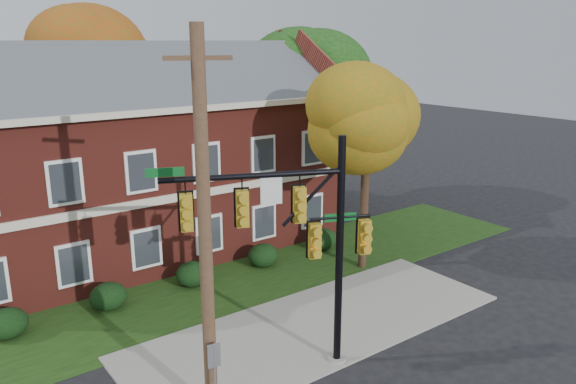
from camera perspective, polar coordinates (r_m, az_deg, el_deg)
ground at (r=19.81m, az=5.01°, el=-14.54°), size 120.00×120.00×0.00m
sidewalk at (r=20.45m, az=3.11°, el=-13.36°), size 14.00×5.00×0.08m
grass_strip at (r=24.11m, az=-4.57°, el=-8.82°), size 30.00×6.00×0.04m
apartment_building at (r=26.94m, az=-15.21°, el=4.34°), size 18.80×8.80×9.74m
hedge_far_left at (r=21.72m, az=-26.68°, el=-11.85°), size 1.40×1.26×1.05m
hedge_left at (r=22.40m, az=-17.78°, el=-10.07°), size 1.40×1.26×1.05m
hedge_center at (r=23.59m, az=-9.67°, el=-8.22°), size 1.40×1.26×1.05m
hedge_right at (r=25.21m, az=-2.54°, el=-6.44°), size 1.40×1.26×1.05m
hedge_far_right at (r=27.19m, az=3.60°, el=-4.82°), size 1.40×1.26×1.05m
tree_near_right at (r=23.84m, az=8.69°, el=7.44°), size 4.50×4.25×8.58m
tree_right_rear at (r=33.06m, az=2.72°, el=12.23°), size 6.30×5.95×10.62m
tree_far_rear at (r=34.36m, az=-18.51°, el=12.80°), size 6.84×6.46×11.52m
traffic_signal at (r=16.25m, az=0.97°, el=-3.96°), size 6.01×2.69×7.21m
utility_pole at (r=14.07m, az=-8.43°, el=-4.18°), size 1.51×0.72×10.20m
sign_post at (r=15.25m, az=-7.47°, el=-17.52°), size 0.34×0.10×2.35m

